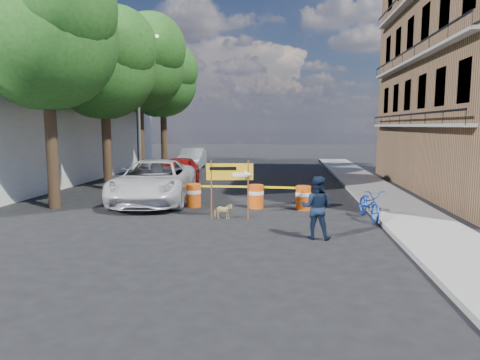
% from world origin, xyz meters
% --- Properties ---
extents(ground, '(120.00, 120.00, 0.00)m').
position_xyz_m(ground, '(0.00, 0.00, 0.00)').
color(ground, black).
rests_on(ground, ground).
extents(sidewalk_east, '(2.40, 40.00, 0.15)m').
position_xyz_m(sidewalk_east, '(6.20, 6.00, 0.07)').
color(sidewalk_east, gray).
rests_on(sidewalk_east, ground).
extents(white_building, '(8.00, 22.00, 6.00)m').
position_xyz_m(white_building, '(-13.00, 10.00, 3.00)').
color(white_building, silver).
rests_on(white_building, ground).
extents(tree_near, '(5.46, 5.20, 9.15)m').
position_xyz_m(tree_near, '(-6.73, 2.00, 6.36)').
color(tree_near, '#332316').
rests_on(tree_near, ground).
extents(tree_mid_a, '(5.25, 5.00, 8.68)m').
position_xyz_m(tree_mid_a, '(-6.74, 7.00, 6.01)').
color(tree_mid_a, '#332316').
rests_on(tree_mid_a, ground).
extents(tree_mid_b, '(5.67, 5.40, 9.62)m').
position_xyz_m(tree_mid_b, '(-6.73, 12.00, 6.71)').
color(tree_mid_b, '#332316').
rests_on(tree_mid_b, ground).
extents(tree_far, '(5.04, 4.80, 8.84)m').
position_xyz_m(tree_far, '(-6.74, 17.00, 6.22)').
color(tree_far, '#332316').
rests_on(tree_far, ground).
extents(streetlamp, '(1.25, 0.18, 8.00)m').
position_xyz_m(streetlamp, '(-5.93, 9.50, 4.38)').
color(streetlamp, gray).
rests_on(streetlamp, ground).
extents(barrel_far_left, '(0.58, 0.58, 0.90)m').
position_xyz_m(barrel_far_left, '(-3.10, 2.70, 0.47)').
color(barrel_far_left, '#D73E0C').
rests_on(barrel_far_left, ground).
extents(barrel_mid_left, '(0.58, 0.58, 0.90)m').
position_xyz_m(barrel_mid_left, '(-1.55, 2.77, 0.47)').
color(barrel_mid_left, '#D73E0C').
rests_on(barrel_mid_left, ground).
extents(barrel_mid_right, '(0.58, 0.58, 0.90)m').
position_xyz_m(barrel_mid_right, '(0.88, 2.79, 0.47)').
color(barrel_mid_right, '#D73E0C').
rests_on(barrel_mid_right, ground).
extents(barrel_far_right, '(0.58, 0.58, 0.90)m').
position_xyz_m(barrel_far_right, '(2.66, 2.65, 0.47)').
color(barrel_far_right, '#D73E0C').
rests_on(barrel_far_right, ground).
extents(detour_sign, '(1.55, 0.33, 2.01)m').
position_xyz_m(detour_sign, '(0.35, 0.72, 1.48)').
color(detour_sign, '#592D19').
rests_on(detour_sign, ground).
extents(pedestrian, '(0.97, 0.82, 1.77)m').
position_xyz_m(pedestrian, '(2.85, -1.48, 0.88)').
color(pedestrian, black).
rests_on(pedestrian, ground).
extents(bicycle, '(0.82, 1.12, 2.00)m').
position_xyz_m(bicycle, '(4.80, 1.20, 1.00)').
color(bicycle, '#1538AD').
rests_on(bicycle, ground).
extents(dog, '(0.65, 0.30, 0.54)m').
position_xyz_m(dog, '(-0.09, 0.72, 0.27)').
color(dog, tan).
rests_on(dog, ground).
extents(suv_white, '(3.45, 6.45, 1.72)m').
position_xyz_m(suv_white, '(-3.40, 3.71, 0.86)').
color(suv_white, silver).
rests_on(suv_white, ground).
extents(sedan_red, '(2.06, 4.55, 1.52)m').
position_xyz_m(sedan_red, '(-3.65, 8.73, 0.76)').
color(sedan_red, '#9D110D').
rests_on(sedan_red, ground).
extents(sedan_silver, '(1.92, 4.68, 1.51)m').
position_xyz_m(sedan_silver, '(-4.80, 17.39, 0.75)').
color(sedan_silver, silver).
rests_on(sedan_silver, ground).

